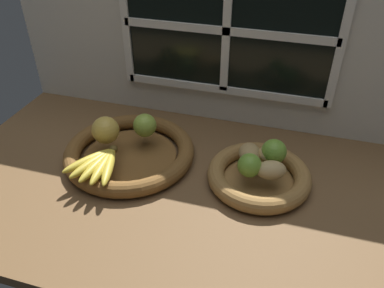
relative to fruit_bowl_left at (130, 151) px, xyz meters
The scene contains 12 objects.
ground_plane 21.61cm from the fruit_bowl_left, ahead, with size 140.00×90.00×3.00cm, color brown.
back_wall 44.51cm from the fruit_bowl_left, 54.06° to the left, with size 140.00×4.60×55.00cm.
fruit_bowl_left is the anchor object (origin of this frame).
fruit_bowl_right 37.65cm from the fruit_bowl_left, ahead, with size 27.80×27.80×4.58cm.
apple_golden_left 9.38cm from the fruit_bowl_left, behind, with size 7.90×7.90×7.90cm, color gold.
apple_green_back 8.76cm from the fruit_bowl_left, 65.72° to the left, with size 6.93×6.93×6.93cm, color #8CAD3D.
banana_bunch_front 13.10cm from the fruit_bowl_left, 105.94° to the right, with size 14.93×16.58×2.60cm.
potato_oblong 34.68cm from the fruit_bowl_left, ahead, with size 7.63×5.93×4.50cm, color #A38451.
potato_back 40.05cm from the fruit_bowl_left, ahead, with size 7.17×5.74×4.66cm, color tan.
potato_small 41.07cm from the fruit_bowl_left, ahead, with size 7.81×5.28×4.72cm, color tan.
lime_near 35.85cm from the fruit_bowl_left, ahead, with size 6.24×6.24×6.24cm, color #6B9E33.
lime_far 41.08cm from the fruit_bowl_left, ahead, with size 6.78×6.78×6.78cm, color #6B9E33.
Camera 1 is at (21.66, -81.33, 69.18)cm, focal length 36.14 mm.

